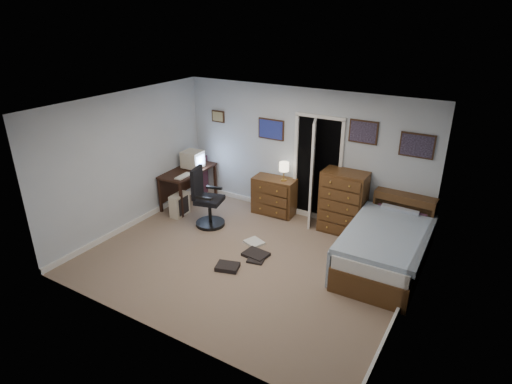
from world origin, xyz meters
TOP-DOWN VIEW (x-y plane):
  - floor at (0.00, 0.00)m, footprint 5.00×4.00m
  - computer_desk at (-2.29, 1.27)m, footprint 0.67×1.33m
  - crt_monitor at (-2.18, 1.42)m, footprint 0.41×0.38m
  - keyboard at (-2.02, 0.92)m, footprint 0.17×0.41m
  - pc_tower at (-2.00, 0.72)m, footprint 0.23×0.43m
  - office_chair at (-1.29, 0.68)m, footprint 0.67×0.67m
  - media_stack at (-2.32, 1.90)m, footprint 0.18×0.18m
  - low_dresser at (-0.44, 1.77)m, footprint 0.86×0.47m
  - table_lamp at (-0.24, 1.77)m, footprint 0.20×0.20m
  - doorway at (0.35, 2.27)m, footprint 0.96×1.12m
  - tall_dresser at (0.98, 1.75)m, footprint 0.79×0.48m
  - headboard_bookcase at (2.01, 1.86)m, footprint 1.03×0.30m
  - bed at (1.98, 1.02)m, footprint 1.25×2.26m
  - wall_posters at (0.57, 1.98)m, footprint 4.38×0.04m
  - floor_clutter at (-0.01, 0.05)m, footprint 0.66×1.25m

SIDE VIEW (x-z plane):
  - floor at x=0.00m, z-range -0.02..0.00m
  - floor_clutter at x=-0.01m, z-range -0.01..0.06m
  - pc_tower at x=-2.00m, z-range 0.00..0.45m
  - bed at x=1.98m, z-range -0.02..0.71m
  - low_dresser at x=-0.44m, z-range 0.00..0.74m
  - media_stack at x=-2.32m, z-range 0.00..0.85m
  - office_chair at x=-1.29m, z-range -0.13..1.00m
  - headboard_bookcase at x=2.01m, z-range 0.03..0.94m
  - computer_desk at x=-2.29m, z-range 0.20..0.95m
  - tall_dresser at x=0.98m, z-range 0.00..1.16m
  - keyboard at x=-2.02m, z-range 0.75..0.77m
  - crt_monitor at x=-2.18m, z-range 0.75..1.11m
  - doorway at x=0.35m, z-range -0.02..2.03m
  - table_lamp at x=-0.24m, z-range 0.83..1.19m
  - wall_posters at x=0.57m, z-range 1.45..2.05m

